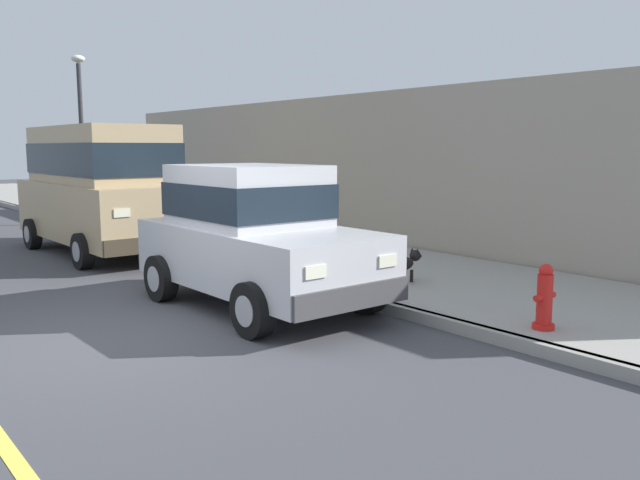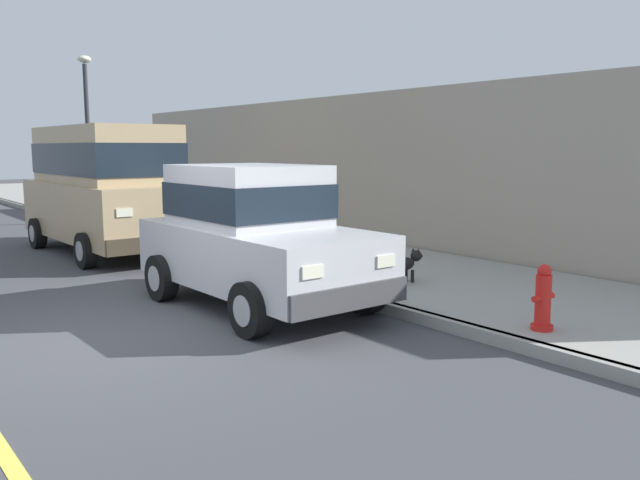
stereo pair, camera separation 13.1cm
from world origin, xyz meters
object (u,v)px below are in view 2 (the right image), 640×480
at_px(street_lamp, 87,118).
at_px(car_tan_van, 105,184).
at_px(fire_hydrant, 543,300).
at_px(car_silver_hatchback, 254,233).
at_px(dog_black, 406,263).

bearing_deg(street_lamp, car_tan_van, -105.41).
xyz_separation_m(fire_hydrant, street_lamp, (-0.10, 14.15, 2.43)).
relative_size(fire_hydrant, street_lamp, 0.16).
relative_size(car_silver_hatchback, car_tan_van, 0.78).
bearing_deg(car_tan_van, street_lamp, 74.59).
xyz_separation_m(car_tan_van, street_lamp, (1.43, 5.19, 1.51)).
bearing_deg(car_silver_hatchback, dog_black, -16.65).
height_order(car_silver_hatchback, car_tan_van, car_tan_van).
relative_size(dog_black, fire_hydrant, 1.04).
bearing_deg(street_lamp, dog_black, -86.29).
height_order(car_silver_hatchback, fire_hydrant, car_silver_hatchback).
distance_m(dog_black, street_lamp, 11.74).
xyz_separation_m(car_silver_hatchback, car_tan_van, (0.03, 5.60, 0.42)).
distance_m(car_silver_hatchback, street_lamp, 11.06).
distance_m(fire_hydrant, street_lamp, 14.36).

